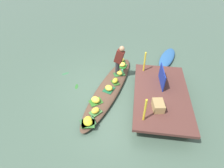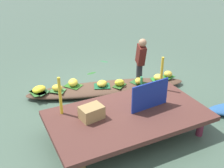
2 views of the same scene
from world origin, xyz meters
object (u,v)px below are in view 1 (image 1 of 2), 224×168
Objects in this scene: vendor_boat at (109,88)px; banana_bunch_2 at (88,120)px; moored_boat at (167,58)px; banana_bunch_8 at (88,122)px; banana_bunch_4 at (119,72)px; produce_crate at (158,106)px; banana_bunch_0 at (122,64)px; banana_bunch_7 at (109,88)px; vendor_person at (119,59)px; banana_bunch_1 at (96,100)px; banana_bunch_6 at (122,60)px; market_banner at (162,77)px; banana_bunch_5 at (115,81)px; water_bottle at (122,72)px; banana_bunch_3 at (95,110)px.

vendor_boat is 1.76m from banana_bunch_2.
moored_boat is 6.61× the size of banana_bunch_8.
banana_bunch_4 is at bearing 164.45° from banana_bunch_2.
banana_bunch_0 is at bearing -152.59° from produce_crate.
produce_crate is (1.13, 1.65, 0.50)m from vendor_boat.
banana_bunch_7 is at bearing 164.77° from banana_bunch_2.
banana_bunch_7 is 1.20m from vendor_person.
moored_boat is 5.94× the size of banana_bunch_2.
banana_bunch_1 is 1.30× the size of banana_bunch_6.
moored_boat is 8.09× the size of banana_bunch_6.
vendor_boat is 13.50× the size of banana_bunch_2.
market_banner is (-0.10, 1.82, 0.66)m from vendor_boat.
banana_bunch_8 is at bearing -13.96° from banana_bunch_7.
banana_bunch_1 is 1.21m from banana_bunch_5.
banana_bunch_1 is 2.03m from produce_crate.
banana_bunch_4 is at bearing -0.30° from banana_bunch_6.
moored_boat is 6.24× the size of banana_bunch_1.
banana_bunch_6 is (-0.94, 0.00, 0.00)m from banana_bunch_4.
banana_bunch_6 is (-1.73, 0.29, 0.19)m from vendor_boat.
banana_bunch_7 reaches higher than banana_bunch_2.
banana_bunch_1 is 1.87m from vendor_person.
vendor_boat is at bearing 158.17° from banana_bunch_1.
vendor_boat is 0.91m from water_bottle.
vendor_person is at bearing -119.61° from market_banner.
water_bottle is at bearing 6.79° from banana_bunch_6.
banana_bunch_0 is 1.57m from banana_bunch_7.
banana_bunch_7 is (2.63, -2.34, 0.18)m from moored_boat.
banana_bunch_8 is at bearing -10.98° from banana_bunch_6.
banana_bunch_6 reaches higher than banana_bunch_4.
banana_bunch_3 is 0.95× the size of banana_bunch_8.
banana_bunch_6 is at bearing 169.02° from banana_bunch_8.
moored_boat is 2.28m from banana_bunch_0.
banana_bunch_1 is at bearing 177.03° from banana_bunch_8.
produce_crate is (3.59, -0.70, 0.50)m from moored_boat.
banana_bunch_5 is at bearing -7.81° from vendor_person.
banana_bunch_1 is at bearing -20.01° from moored_boat.
vendor_boat is at bearing -24.54° from moored_boat.
banana_bunch_5 is 0.29× the size of market_banner.
moored_boat is 6.33× the size of banana_bunch_7.
vendor_boat is 4.76× the size of market_banner.
banana_bunch_0 reaches higher than banana_bunch_2.
moored_boat is 2.58m from water_bottle.
water_bottle is at bearing -30.03° from moored_boat.
banana_bunch_3 is (3.76, -2.60, 0.19)m from moored_boat.
banana_bunch_1 is at bearing -169.47° from banana_bunch_3.
banana_bunch_1 is at bearing -71.26° from market_banner.
produce_crate is at bearing 8.08° from moored_boat.
banana_bunch_4 is 0.62m from vendor_person.
water_bottle reaches higher than banana_bunch_7.
produce_crate reaches higher than banana_bunch_1.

